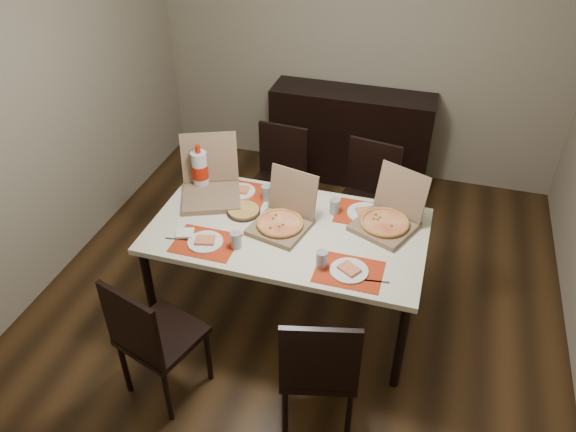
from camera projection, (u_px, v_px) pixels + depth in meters
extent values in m
cube|color=#3C2612|center=(299.00, 297.00, 4.25)|extent=(3.80, 4.00, 0.02)
cube|color=gray|center=(362.00, 40.00, 5.03)|extent=(3.80, 0.02, 2.60)
cube|color=gray|center=(38.00, 107.00, 3.91)|extent=(0.02, 4.00, 2.60)
cube|color=black|center=(350.00, 136.00, 5.35)|extent=(1.50, 0.40, 0.90)
cube|color=beige|center=(288.00, 231.00, 3.70)|extent=(1.80, 1.00, 0.04)
cylinder|color=black|center=(150.00, 291.00, 3.78)|extent=(0.06, 0.06, 0.71)
cylinder|color=black|center=(400.00, 347.00, 3.39)|extent=(0.06, 0.06, 0.71)
cylinder|color=black|center=(203.00, 217.00, 4.46)|extent=(0.06, 0.06, 0.71)
cylinder|color=black|center=(416.00, 256.00, 4.07)|extent=(0.06, 0.06, 0.71)
cube|color=black|center=(162.00, 336.00, 3.33)|extent=(0.53, 0.53, 0.04)
cube|color=black|center=(131.00, 326.00, 3.06)|extent=(0.41, 0.16, 0.46)
cylinder|color=black|center=(125.00, 368.00, 3.43)|extent=(0.04, 0.04, 0.43)
cylinder|color=black|center=(168.00, 396.00, 3.27)|extent=(0.04, 0.04, 0.43)
cylinder|color=black|center=(167.00, 331.00, 3.67)|extent=(0.04, 0.04, 0.43)
cylinder|color=black|center=(208.00, 355.00, 3.51)|extent=(0.04, 0.04, 0.43)
cube|color=black|center=(318.00, 362.00, 3.17)|extent=(0.51, 0.51, 0.04)
cube|color=black|center=(320.00, 360.00, 2.87)|extent=(0.42, 0.13, 0.46)
cylinder|color=black|center=(285.00, 414.00, 3.18)|extent=(0.04, 0.04, 0.43)
cylinder|color=black|center=(349.00, 416.00, 3.16)|extent=(0.04, 0.04, 0.43)
cylinder|color=black|center=(288.00, 363.00, 3.47)|extent=(0.04, 0.04, 0.43)
cylinder|color=black|center=(347.00, 365.00, 3.45)|extent=(0.04, 0.04, 0.43)
cube|color=black|center=(275.00, 187.00, 4.63)|extent=(0.45, 0.45, 0.04)
cube|color=black|center=(283.00, 150.00, 4.63)|extent=(0.42, 0.06, 0.46)
cylinder|color=black|center=(302.00, 204.00, 4.86)|extent=(0.04, 0.04, 0.43)
cylinder|color=black|center=(264.00, 195.00, 4.96)|extent=(0.04, 0.04, 0.43)
cylinder|color=black|center=(288.00, 227.00, 4.58)|extent=(0.04, 0.04, 0.43)
cylinder|color=black|center=(248.00, 218.00, 4.69)|extent=(0.04, 0.04, 0.43)
cube|color=black|center=(363.00, 206.00, 4.42)|extent=(0.49, 0.49, 0.04)
cube|color=black|center=(374.00, 168.00, 4.41)|extent=(0.42, 0.10, 0.46)
cylinder|color=black|center=(389.00, 224.00, 4.62)|extent=(0.04, 0.04, 0.43)
cylinder|color=black|center=(348.00, 212.00, 4.75)|extent=(0.04, 0.04, 0.43)
cylinder|color=black|center=(374.00, 249.00, 4.36)|extent=(0.04, 0.04, 0.43)
cylinder|color=black|center=(332.00, 236.00, 4.49)|extent=(0.04, 0.04, 0.43)
cube|color=red|center=(205.00, 243.00, 3.56)|extent=(0.40, 0.30, 0.00)
cylinder|color=white|center=(205.00, 242.00, 3.56)|extent=(0.23, 0.23, 0.01)
cube|color=#FCD27E|center=(205.00, 240.00, 3.55)|extent=(0.14, 0.12, 0.02)
cylinder|color=#91959B|center=(236.00, 240.00, 3.50)|extent=(0.07, 0.07, 0.11)
cube|color=#B2B2B7|center=(180.00, 240.00, 3.59)|extent=(0.20, 0.04, 0.00)
cube|color=white|center=(185.00, 233.00, 3.62)|extent=(0.13, 0.13, 0.02)
cube|color=red|center=(349.00, 272.00, 3.34)|extent=(0.40, 0.30, 0.00)
cylinder|color=white|center=(349.00, 271.00, 3.34)|extent=(0.23, 0.23, 0.01)
cube|color=#FCD27E|center=(349.00, 269.00, 3.33)|extent=(0.15, 0.14, 0.02)
cylinder|color=#91959B|center=(322.00, 259.00, 3.35)|extent=(0.07, 0.07, 0.11)
cube|color=#B2B2B7|center=(372.00, 281.00, 3.28)|extent=(0.20, 0.04, 0.00)
cube|color=red|center=(240.00, 192.00, 4.03)|extent=(0.40, 0.30, 0.00)
cylinder|color=white|center=(240.00, 191.00, 4.03)|extent=(0.21, 0.21, 0.01)
cube|color=#FCD27E|center=(240.00, 190.00, 4.02)|extent=(0.13, 0.10, 0.02)
cylinder|color=#91959B|center=(266.00, 193.00, 3.93)|extent=(0.07, 0.07, 0.11)
cube|color=#B2B2B7|center=(221.00, 190.00, 4.06)|extent=(0.20, 0.04, 0.00)
cube|color=white|center=(222.00, 185.00, 4.09)|extent=(0.13, 0.13, 0.02)
cube|color=red|center=(365.00, 214.00, 3.82)|extent=(0.40, 0.30, 0.00)
cylinder|color=white|center=(365.00, 213.00, 3.81)|extent=(0.25, 0.25, 0.01)
cube|color=#FCD27E|center=(366.00, 211.00, 3.80)|extent=(0.15, 0.13, 0.02)
cylinder|color=#91959B|center=(335.00, 206.00, 3.80)|extent=(0.07, 0.07, 0.11)
cube|color=#B2B2B7|center=(384.00, 213.00, 3.83)|extent=(0.20, 0.04, 0.00)
cube|color=white|center=(284.00, 237.00, 3.60)|extent=(0.16, 0.16, 0.02)
cube|color=brown|center=(280.00, 227.00, 3.67)|extent=(0.41, 0.41, 0.03)
cube|color=brown|center=(293.00, 192.00, 3.69)|extent=(0.35, 0.15, 0.31)
cylinder|color=#FCD27E|center=(280.00, 224.00, 3.66)|extent=(0.35, 0.35, 0.02)
cube|color=brown|center=(384.00, 226.00, 3.68)|extent=(0.47, 0.47, 0.04)
cube|color=brown|center=(402.00, 192.00, 3.68)|extent=(0.36, 0.22, 0.32)
cylinder|color=#FCD27E|center=(385.00, 223.00, 3.66)|extent=(0.40, 0.40, 0.02)
cube|color=brown|center=(212.00, 196.00, 3.96)|extent=(0.52, 0.52, 0.04)
cube|color=brown|center=(209.00, 157.00, 4.00)|extent=(0.40, 0.23, 0.36)
cylinder|color=black|center=(244.00, 212.00, 3.83)|extent=(0.23, 0.23, 0.01)
cylinder|color=#DBB054|center=(244.00, 210.00, 3.82)|extent=(0.21, 0.21, 0.02)
imported|color=white|center=(304.00, 217.00, 3.77)|extent=(0.15, 0.15, 0.03)
cylinder|color=silver|center=(200.00, 170.00, 4.00)|extent=(0.11, 0.11, 0.29)
cylinder|color=#B51E08|center=(200.00, 171.00, 4.00)|extent=(0.12, 0.12, 0.10)
cylinder|color=#B51E08|center=(198.00, 149.00, 3.90)|extent=(0.04, 0.04, 0.06)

